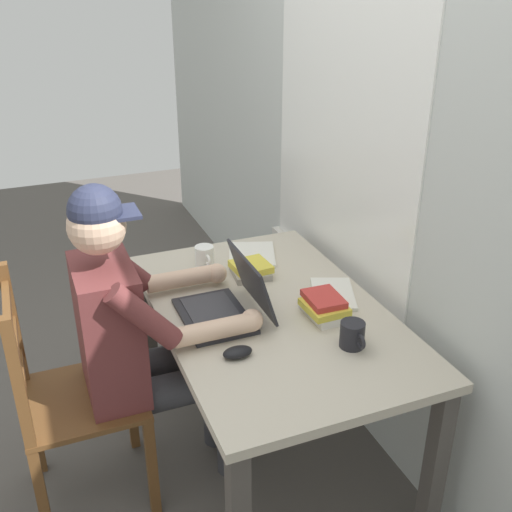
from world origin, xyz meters
TOP-DOWN VIEW (x-y plane):
  - ground_plane at (0.00, 0.00)m, footprint 8.00×8.00m
  - back_wall at (-0.01, 0.48)m, footprint 6.00×0.08m
  - desk at (0.00, 0.00)m, footprint 1.29×0.80m
  - seated_person at (-0.07, -0.48)m, footprint 0.50×0.60m
  - wooden_chair at (-0.07, -0.76)m, footprint 0.42×0.42m
  - laptop at (-0.02, -0.16)m, footprint 0.33×0.30m
  - computer_mouse at (0.24, -0.22)m, footprint 0.06×0.10m
  - coffee_mug_white at (-0.42, -0.12)m, footprint 0.12×0.08m
  - coffee_mug_dark at (0.33, 0.16)m, footprint 0.12×0.08m
  - book_stack_main at (-0.28, 0.03)m, footprint 0.17×0.16m
  - book_stack_side at (0.12, 0.16)m, footprint 0.18×0.14m
  - paper_pile_near_laptop at (-0.01, 0.27)m, footprint 0.29×0.24m
  - paper_pile_back_corner at (-0.45, 0.10)m, footprint 0.30×0.27m

SIDE VIEW (x-z plane):
  - ground_plane at x=0.00m, z-range 0.00..0.00m
  - wooden_chair at x=-0.07m, z-range -0.01..0.93m
  - desk at x=0.00m, z-range 0.26..0.96m
  - seated_person at x=-0.07m, z-range 0.06..1.30m
  - paper_pile_near_laptop at x=-0.01m, z-range 0.70..0.72m
  - paper_pile_back_corner at x=-0.45m, z-range 0.70..0.72m
  - computer_mouse at x=0.24m, z-range 0.70..0.74m
  - book_stack_main at x=-0.28m, z-range 0.70..0.76m
  - book_stack_side at x=0.12m, z-range 0.70..0.78m
  - coffee_mug_dark at x=0.33m, z-range 0.70..0.79m
  - coffee_mug_white at x=-0.42m, z-range 0.70..0.80m
  - laptop at x=-0.02m, z-range 0.64..0.87m
  - back_wall at x=-0.01m, z-range 0.00..2.60m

